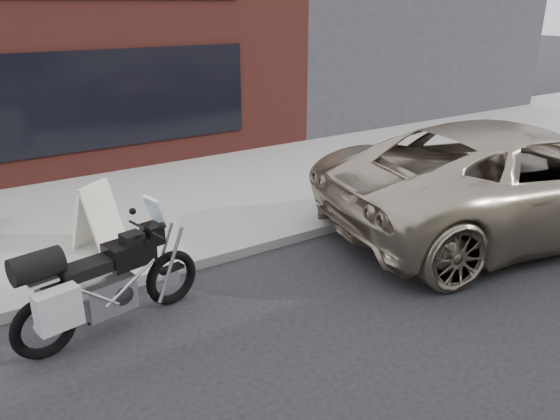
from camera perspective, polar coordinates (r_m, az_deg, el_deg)
near_sidewalk at (r=10.64m, az=-12.80°, el=1.13°), size 44.00×6.00×0.15m
neighbour_building at (r=21.25m, az=6.02°, el=19.19°), size 10.00×10.00×6.00m
motorcycle at (r=6.46m, az=-18.39°, el=-7.38°), size 2.29×1.02×1.46m
minivan at (r=9.67m, az=23.44°, el=3.06°), size 6.94×4.25×1.80m
sandwich_sign at (r=8.50m, az=-18.63°, el=-0.49°), size 0.82×0.81×0.97m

